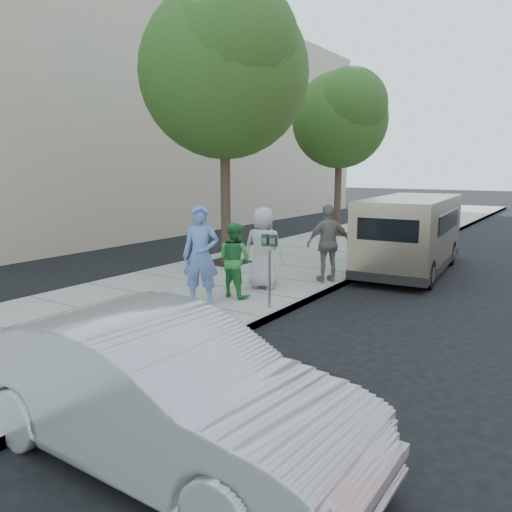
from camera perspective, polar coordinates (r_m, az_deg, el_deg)
name	(u,v)px	position (r m, az deg, el deg)	size (l,w,h in m)	color
ground	(244,296)	(11.26, -1.40, -4.62)	(120.00, 120.00, 0.00)	black
sidewalk	(209,287)	(11.82, -5.39, -3.57)	(5.00, 60.00, 0.15)	gray
curb_face	(300,302)	(10.51, 5.07, -5.31)	(0.12, 60.00, 0.16)	gray
near_building	(10,109)	(21.38, -26.33, 14.82)	(8.00, 44.00, 10.00)	#C4B088
tree_near	(226,66)	(14.41, -3.50, 20.82)	(4.62, 4.60, 7.53)	black
tree_far	(341,116)	(20.84, 9.69, 15.52)	(3.92, 3.80, 6.49)	black
parking_meter	(269,255)	(9.58, 1.54, 0.10)	(0.31, 0.14, 1.44)	gray
van	(411,233)	(14.36, 17.34, 2.56)	(2.26, 5.68, 2.06)	tan
sedan	(159,390)	(5.09, -11.00, -14.81)	(1.54, 4.43, 1.46)	#B2B4B9
person_officer	(201,256)	(9.87, -6.33, 0.02)	(0.72, 0.47, 1.98)	#597EBE
person_green_shirt	(235,260)	(10.51, -2.45, -0.43)	(0.77, 0.60, 1.58)	green
person_gray_shirt	(263,248)	(11.23, 0.85, 0.94)	(0.90, 0.59, 1.84)	#B2B3B5
person_striped_polo	(328,243)	(11.99, 8.28, 1.44)	(1.09, 0.45, 1.85)	slate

